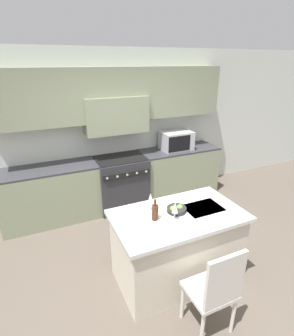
{
  "coord_description": "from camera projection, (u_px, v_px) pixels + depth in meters",
  "views": [
    {
      "loc": [
        -1.32,
        -2.12,
        2.48
      ],
      "look_at": [
        0.01,
        0.84,
        1.15
      ],
      "focal_mm": 28.0,
      "sensor_mm": 36.0,
      "label": 1
    }
  ],
  "objects": [
    {
      "name": "kitchen_island",
      "position": [
        177.0,
        246.0,
        3.09
      ],
      "size": [
        1.47,
        0.85,
        0.9
      ],
      "color": "beige",
      "rests_on": "ground_plane"
    },
    {
      "name": "wine_glass_near",
      "position": [
        175.0,
        208.0,
        2.76
      ],
      "size": [
        0.07,
        0.07,
        0.21
      ],
      "color": "white",
      "rests_on": "kitchen_island"
    },
    {
      "name": "microwave",
      "position": [
        176.0,
        141.0,
        4.9
      ],
      "size": [
        0.57,
        0.41,
        0.34
      ],
      "color": "#B7B7BC",
      "rests_on": "back_counter"
    },
    {
      "name": "range_stove",
      "position": [
        121.0,
        182.0,
        4.7
      ],
      "size": [
        0.87,
        0.7,
        0.93
      ],
      "color": "#2D2D33",
      "rests_on": "ground_plane"
    },
    {
      "name": "island_chair",
      "position": [
        216.0,
        289.0,
        2.39
      ],
      "size": [
        0.42,
        0.4,
        1.0
      ],
      "color": "beige",
      "rests_on": "ground_plane"
    },
    {
      "name": "ground_plane",
      "position": [
        174.0,
        278.0,
        3.23
      ],
      "size": [
        10.0,
        10.0,
        0.0
      ],
      "primitive_type": "plane",
      "color": "brown"
    },
    {
      "name": "wine_bottle",
      "position": [
        155.0,
        212.0,
        2.78
      ],
      "size": [
        0.07,
        0.07,
        0.24
      ],
      "color": "#422314",
      "rests_on": "kitchen_island"
    },
    {
      "name": "back_counter",
      "position": [
        121.0,
        182.0,
        4.72
      ],
      "size": [
        3.92,
        0.62,
        0.93
      ],
      "color": "gray",
      "rests_on": "ground_plane"
    },
    {
      "name": "wine_glass_far",
      "position": [
        151.0,
        199.0,
        2.94
      ],
      "size": [
        0.07,
        0.07,
        0.21
      ],
      "color": "white",
      "rests_on": "kitchen_island"
    },
    {
      "name": "fruit_bowl",
      "position": [
        176.0,
        209.0,
        2.95
      ],
      "size": [
        0.22,
        0.22,
        0.08
      ],
      "color": "black",
      "rests_on": "kitchen_island"
    },
    {
      "name": "back_cabinetry",
      "position": [
        113.0,
        116.0,
        4.49
      ],
      "size": [
        10.0,
        0.46,
        2.7
      ],
      "color": "silver",
      "rests_on": "ground_plane"
    }
  ]
}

